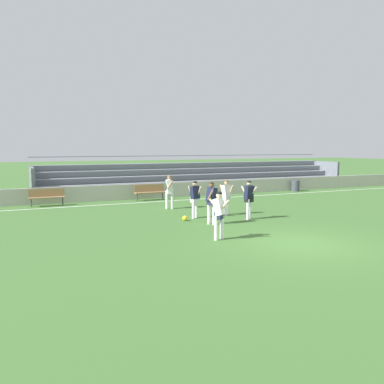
% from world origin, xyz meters
% --- Properties ---
extents(ground_plane, '(160.00, 160.00, 0.00)m').
position_xyz_m(ground_plane, '(0.00, 0.00, 0.00)').
color(ground_plane, '#3D662D').
extents(field_line_sideline, '(44.00, 0.12, 0.01)m').
position_xyz_m(field_line_sideline, '(0.00, 11.27, 0.00)').
color(field_line_sideline, white).
rests_on(field_line_sideline, ground).
extents(sideline_wall, '(48.00, 0.16, 0.90)m').
position_xyz_m(sideline_wall, '(0.00, 12.90, 0.45)').
color(sideline_wall, '#BCB7AD').
rests_on(sideline_wall, ground).
extents(bleacher_stand, '(22.52, 3.20, 2.50)m').
position_xyz_m(bleacher_stand, '(3.89, 15.17, 1.06)').
color(bleacher_stand, '#9EA3AD').
rests_on(bleacher_stand, ground).
extents(bench_near_bin, '(1.80, 0.40, 0.90)m').
position_xyz_m(bench_near_bin, '(-6.71, 12.13, 0.55)').
color(bench_near_bin, '#99754C').
rests_on(bench_near_bin, ground).
extents(bench_far_right, '(1.80, 0.40, 0.90)m').
position_xyz_m(bench_far_right, '(-1.03, 12.13, 0.55)').
color(bench_far_right, '#99754C').
rests_on(bench_far_right, ground).
extents(trash_bin, '(0.55, 0.55, 0.78)m').
position_xyz_m(trash_bin, '(9.77, 12.31, 0.39)').
color(trash_bin, '#3D424C').
rests_on(trash_bin, ground).
extents(player_dark_wide_left, '(0.58, 0.48, 1.72)m').
position_xyz_m(player_dark_wide_left, '(-1.10, 4.07, 1.03)').
color(player_dark_wide_left, white).
rests_on(player_dark_wide_left, ground).
extents(player_dark_trailing_run, '(0.47, 0.55, 1.63)m').
position_xyz_m(player_dark_trailing_run, '(-1.10, 5.66, 0.97)').
color(player_dark_trailing_run, white).
rests_on(player_dark_trailing_run, ground).
extents(player_white_deep_cover, '(0.45, 0.62, 1.61)m').
position_xyz_m(player_white_deep_cover, '(0.54, 5.77, 0.95)').
color(player_white_deep_cover, white).
rests_on(player_white_deep_cover, ground).
extents(player_white_challenging, '(0.51, 0.71, 1.63)m').
position_xyz_m(player_white_challenging, '(-2.08, 1.62, 0.97)').
color(player_white_challenging, white).
rests_on(player_white_challenging, ground).
extents(player_dark_overlapping, '(0.48, 0.61, 1.67)m').
position_xyz_m(player_dark_overlapping, '(0.88, 4.42, 1.00)').
color(player_dark_overlapping, white).
rests_on(player_dark_overlapping, ground).
extents(player_white_on_ball, '(0.43, 0.53, 1.70)m').
position_xyz_m(player_white_on_ball, '(-1.17, 8.53, 1.02)').
color(player_white_on_ball, white).
rests_on(player_white_on_ball, ground).
extents(soccer_ball, '(0.22, 0.22, 0.22)m').
position_xyz_m(soccer_ball, '(-1.76, 5.22, 0.11)').
color(soccer_ball, yellow).
rests_on(soccer_ball, ground).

